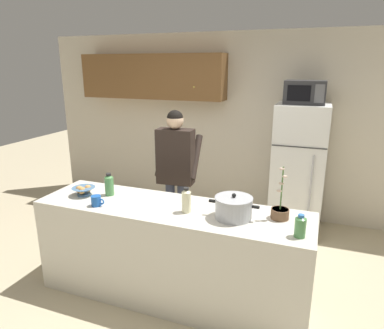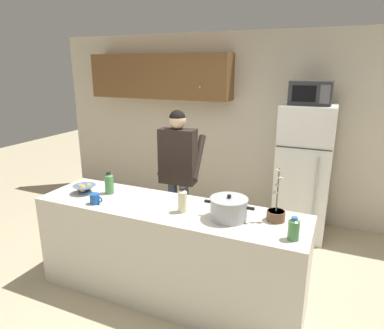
{
  "view_description": "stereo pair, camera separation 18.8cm",
  "coord_description": "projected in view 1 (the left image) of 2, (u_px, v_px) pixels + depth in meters",
  "views": [
    {
      "loc": [
        1.19,
        -2.61,
        2.15
      ],
      "look_at": [
        0.0,
        0.55,
        1.17
      ],
      "focal_mm": 32.18,
      "sensor_mm": 36.0,
      "label": 1
    },
    {
      "loc": [
        1.36,
        -2.54,
        2.15
      ],
      "look_at": [
        0.0,
        0.55,
        1.17
      ],
      "focal_mm": 32.18,
      "sensor_mm": 36.0,
      "label": 2
    }
  ],
  "objects": [
    {
      "name": "person_near_pot",
      "position": [
        176.0,
        164.0,
        4.01
      ],
      "size": [
        0.53,
        0.44,
        1.67
      ],
      "color": "#33384C",
      "rests_on": "ground"
    },
    {
      "name": "refrigerator",
      "position": [
        298.0,
        170.0,
        4.44
      ],
      "size": [
        0.64,
        0.68,
        1.69
      ],
      "color": "white",
      "rests_on": "ground"
    },
    {
      "name": "back_wall_unit",
      "position": [
        217.0,
        115.0,
        5.05
      ],
      "size": [
        6.0,
        0.48,
        2.6
      ],
      "color": "beige",
      "rests_on": "ground"
    },
    {
      "name": "coffee_mug",
      "position": [
        96.0,
        201.0,
        3.11
      ],
      "size": [
        0.13,
        0.09,
        0.1
      ],
      "color": "#1E59B2",
      "rests_on": "kitchen_island"
    },
    {
      "name": "kitchen_island",
      "position": [
        171.0,
        252.0,
        3.22
      ],
      "size": [
        2.51,
        0.68,
        0.92
      ],
      "primitive_type": "cube",
      "color": "silver",
      "rests_on": "ground"
    },
    {
      "name": "cooking_pot",
      "position": [
        234.0,
        208.0,
        2.85
      ],
      "size": [
        0.43,
        0.32,
        0.22
      ],
      "color": "#ADAFB5",
      "rests_on": "kitchen_island"
    },
    {
      "name": "bottle_far_corner",
      "position": [
        300.0,
        226.0,
        2.53
      ],
      "size": [
        0.08,
        0.08,
        0.18
      ],
      "color": "#4C8C4C",
      "rests_on": "kitchen_island"
    },
    {
      "name": "bottle_near_edge",
      "position": [
        109.0,
        185.0,
        3.35
      ],
      "size": [
        0.09,
        0.09,
        0.22
      ],
      "color": "#4C8C4C",
      "rests_on": "kitchen_island"
    },
    {
      "name": "microwave",
      "position": [
        305.0,
        92.0,
        4.15
      ],
      "size": [
        0.48,
        0.37,
        0.28
      ],
      "color": "#2D2D30",
      "rests_on": "refrigerator"
    },
    {
      "name": "bottle_mid_counter",
      "position": [
        186.0,
        200.0,
        2.96
      ],
      "size": [
        0.08,
        0.08,
        0.22
      ],
      "color": "beige",
      "rests_on": "kitchen_island"
    },
    {
      "name": "potted_orchid",
      "position": [
        280.0,
        211.0,
        2.84
      ],
      "size": [
        0.15,
        0.15,
        0.45
      ],
      "color": "brown",
      "rests_on": "kitchen_island"
    },
    {
      "name": "ground_plane",
      "position": [
        172.0,
        294.0,
        3.35
      ],
      "size": [
        14.0,
        14.0,
        0.0
      ],
      "primitive_type": "plane",
      "color": "#C6B793"
    },
    {
      "name": "bread_bowl",
      "position": [
        84.0,
        190.0,
        3.36
      ],
      "size": [
        0.22,
        0.22,
        0.1
      ],
      "color": "#4C7299",
      "rests_on": "kitchen_island"
    }
  ]
}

